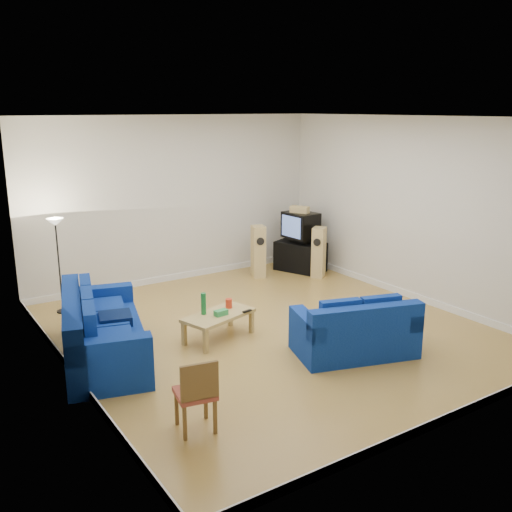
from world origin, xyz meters
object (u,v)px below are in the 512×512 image
sofa_loveseat (356,334)px  tv_stand (300,256)px  coffee_table (219,317)px  television (300,225)px  sofa_three_seat (99,336)px

sofa_loveseat → tv_stand: sofa_loveseat is taller
coffee_table → tv_stand: size_ratio=1.19×
television → coffee_table: bearing=-59.7°
sofa_loveseat → coffee_table: bearing=147.8°
sofa_three_seat → television: 5.35m
sofa_loveseat → television: 4.30m
television → sofa_loveseat: bearing=-31.6°
sofa_loveseat → television: size_ratio=2.48×
tv_stand → coffee_table: bearing=-77.9°
sofa_three_seat → tv_stand: size_ratio=2.53×
tv_stand → television: television is taller
coffee_table → tv_stand: tv_stand is taller
sofa_loveseat → tv_stand: 4.24m
television → sofa_three_seat: bearing=-72.7°
sofa_three_seat → television: size_ratio=3.46×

